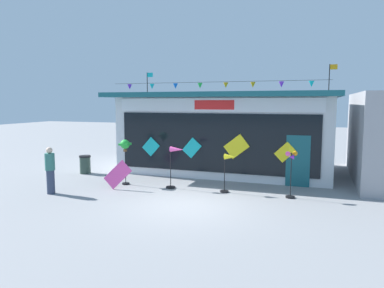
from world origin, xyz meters
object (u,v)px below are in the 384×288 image
wind_spinner_center_right (291,165)px  person_near_camera (50,170)px  wind_spinner_center_left (228,166)px  trash_bin (85,164)px  wind_spinner_left (175,159)px  kite_shop_building (230,131)px  wind_spinner_far_left (125,148)px  display_kite_on_ground (118,175)px

wind_spinner_center_right → person_near_camera: wind_spinner_center_right is taller
wind_spinner_center_left → trash_bin: 7.18m
wind_spinner_left → person_near_camera: 4.50m
kite_shop_building → trash_bin: kite_shop_building is taller
wind_spinner_far_left → wind_spinner_left: 2.15m
wind_spinner_far_left → wind_spinner_left: bearing=0.6°
wind_spinner_left → wind_spinner_center_left: bearing=1.3°
wind_spinner_center_right → trash_bin: (-9.23, 1.30, -0.73)m
wind_spinner_left → wind_spinner_center_left: wind_spinner_left is taller
kite_shop_building → wind_spinner_center_right: (3.25, -4.60, -0.71)m
trash_bin → wind_spinner_center_right: bearing=-8.0°
wind_spinner_left → trash_bin: bearing=165.3°
wind_spinner_far_left → trash_bin: 3.34m
wind_spinner_left → wind_spinner_center_right: size_ratio=0.93×
wind_spinner_far_left → wind_spinner_left: wind_spinner_far_left is taller
wind_spinner_center_right → kite_shop_building: bearing=125.2°
wind_spinner_center_left → wind_spinner_center_right: wind_spinner_center_right is taller
display_kite_on_ground → wind_spinner_center_right: bearing=7.8°
person_near_camera → wind_spinner_center_left: bearing=-25.6°
wind_spinner_far_left → display_kite_on_ground: bearing=-80.8°
wind_spinner_center_right → display_kite_on_ground: size_ratio=1.69×
wind_spinner_left → wind_spinner_center_right: 4.23m
display_kite_on_ground → wind_spinner_center_left: bearing=12.3°
wind_spinner_center_left → kite_shop_building: bearing=103.1°
kite_shop_building → display_kite_on_ground: size_ratio=9.52×
wind_spinner_left → wind_spinner_center_right: bearing=0.2°
wind_spinner_center_right → display_kite_on_ground: (-6.22, -0.85, -0.60)m
kite_shop_building → wind_spinner_far_left: kite_shop_building is taller
trash_bin → wind_spinner_left: bearing=-14.7°
kite_shop_building → person_near_camera: kite_shop_building is taller
kite_shop_building → wind_spinner_center_left: kite_shop_building is taller
wind_spinner_far_left → wind_spinner_center_right: wind_spinner_far_left is taller
person_near_camera → trash_bin: (-1.09, 3.53, -0.43)m
wind_spinner_left → trash_bin: 5.22m
wind_spinner_center_right → wind_spinner_far_left: bearing=-179.7°
kite_shop_building → wind_spinner_far_left: 5.60m
wind_spinner_center_right → person_near_camera: (-8.14, -2.23, -0.30)m
trash_bin → wind_spinner_far_left: bearing=-24.9°
wind_spinner_center_left → wind_spinner_far_left: bearing=-179.1°
wind_spinner_far_left → trash_bin: (-2.87, 1.34, -1.05)m
wind_spinner_far_left → wind_spinner_center_left: 4.20m
wind_spinner_center_right → display_kite_on_ground: bearing=-172.2°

